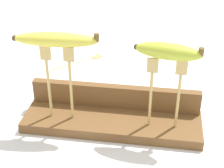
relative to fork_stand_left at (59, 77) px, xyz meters
The scene contains 8 objects.
ground_plane 0.19m from the fork_stand_left, ahead, with size 3.00×3.00×0.00m, color silver.
wooden_board 0.18m from the fork_stand_left, ahead, with size 0.45×0.13×0.03m, color brown.
board_backstop 0.17m from the fork_stand_left, 28.11° to the left, with size 0.45×0.02×0.06m, color brown.
fork_stand_left is the anchor object (origin of this frame).
fork_stand_right 0.26m from the fork_stand_left, ahead, with size 0.09×0.01×0.18m.
banana_raised_left 0.10m from the fork_stand_left, behind, with size 0.20×0.05×0.04m.
banana_raised_right 0.27m from the fork_stand_left, ahead, with size 0.16×0.06×0.04m.
fork_fallen_near 0.40m from the fork_stand_left, 94.14° to the left, with size 0.15×0.15×0.01m.
Camera 1 is at (0.11, -0.74, 0.56)m, focal length 57.32 mm.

